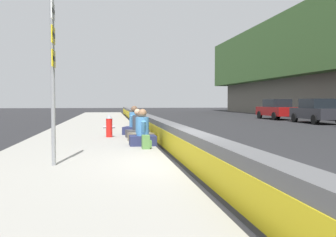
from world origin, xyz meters
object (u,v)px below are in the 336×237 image
fire_hydrant (109,126)px  parked_car_fourth (316,111)px  seated_person_middle (141,132)px  route_sign_post (53,68)px  backpack (146,142)px  seated_person_rear (138,129)px  seated_person_foreground (143,134)px  seated_person_far (134,125)px  parked_car_midline (277,109)px

fire_hydrant → parked_car_fourth: bearing=-56.2°
seated_person_middle → parked_car_fourth: bearing=-49.7°
route_sign_post → backpack: route_sign_post is taller
fire_hydrant → seated_person_rear: bearing=-108.8°
seated_person_foreground → parked_car_fourth: (12.38, -13.10, 0.36)m
seated_person_far → route_sign_post: bearing=163.3°
route_sign_post → seated_person_middle: (4.74, -2.27, -1.76)m
seated_person_rear → seated_person_far: (1.42, 0.03, 0.03)m
route_sign_post → backpack: (2.55, -2.24, -1.90)m
route_sign_post → parked_car_fourth: bearing=-44.1°
route_sign_post → seated_person_middle: 5.55m
fire_hydrant → seated_person_rear: (-0.36, -1.07, -0.10)m
route_sign_post → seated_person_far: 7.90m
seated_person_foreground → seated_person_far: bearing=0.0°
seated_person_middle → seated_person_far: seated_person_far is taller
route_sign_post → fire_hydrant: bearing=-10.5°
fire_hydrant → seated_person_middle: size_ratio=0.84×
route_sign_post → seated_person_far: route_sign_post is taller
parked_car_fourth → backpack: bearing=135.4°
seated_person_rear → parked_car_midline: bearing=-39.3°
parked_car_fourth → seated_person_foreground: bearing=133.4°
fire_hydrant → parked_car_midline: parked_car_midline is taller
seated_person_rear → parked_car_fourth: 16.37m
route_sign_post → seated_person_rear: bearing=-20.6°
backpack → seated_person_rear: bearing=-0.0°
seated_person_rear → parked_car_midline: 20.38m
parked_car_midline → seated_person_middle: bearing=142.8°
route_sign_post → seated_person_rear: size_ratio=3.27×
seated_person_far → parked_car_midline: bearing=-42.0°
fire_hydrant → backpack: 3.94m
seated_person_far → parked_car_midline: (14.35, -12.94, 0.35)m
route_sign_post → seated_person_foreground: route_sign_post is taller
fire_hydrant → seated_person_far: (1.05, -1.04, -0.07)m
seated_person_far → parked_car_fourth: parked_car_fourth is taller
fire_hydrant → parked_car_fourth: size_ratio=0.19×
seated_person_middle → backpack: bearing=179.3°
seated_person_rear → parked_car_fourth: parked_car_fourth is taller
seated_person_middle → parked_car_fourth: size_ratio=0.23×
route_sign_post → parked_car_midline: bearing=-34.9°
route_sign_post → seated_person_middle: size_ratio=3.42×
route_sign_post → backpack: 3.89m
seated_person_foreground → parked_car_midline: parked_car_midline is taller
parked_car_midline → backpack: bearing=146.1°
fire_hydrant → parked_car_fourth: 17.02m
seated_person_rear → seated_person_far: size_ratio=0.92×
seated_person_middle → parked_car_fourth: parked_car_fourth is taller
fire_hydrant → backpack: (-3.79, -1.06, -0.25)m
seated_person_foreground → seated_person_middle: seated_person_foreground is taller
seated_person_foreground → seated_person_rear: bearing=-0.6°
backpack → parked_car_fourth: (13.26, -13.08, 0.53)m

